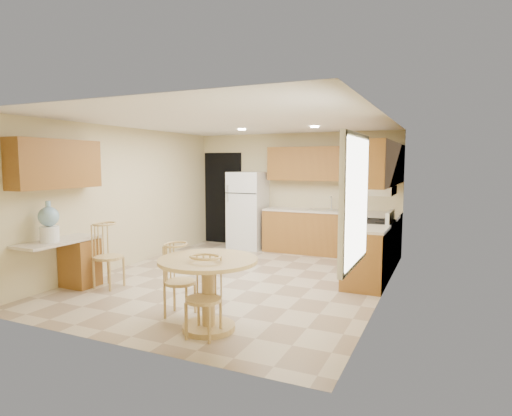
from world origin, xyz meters
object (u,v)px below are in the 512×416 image
at_px(stove, 372,247).
at_px(chair_desk, 104,250).
at_px(chair_table_b, 199,291).
at_px(dining_table, 208,283).
at_px(chair_table_a, 176,274).
at_px(water_crock, 49,223).
at_px(refrigerator, 248,210).

height_order(stove, chair_desk, stove).
bearing_deg(stove, chair_table_b, -109.34).
relative_size(stove, dining_table, 0.99).
distance_m(chair_table_a, chair_table_b, 0.74).
xyz_separation_m(chair_desk, water_crock, (-0.45, -0.54, 0.44)).
distance_m(chair_desk, water_crock, 0.83).
bearing_deg(water_crock, chair_desk, 50.43).
bearing_deg(chair_table_a, chair_desk, -119.54).
xyz_separation_m(chair_table_a, chair_desk, (-1.66, 0.55, 0.05)).
bearing_deg(water_crock, stove, 37.54).
bearing_deg(chair_table_b, stove, -112.71).
xyz_separation_m(refrigerator, dining_table, (1.61, -4.41, -0.30)).
bearing_deg(water_crock, chair_table_b, -9.35).
bearing_deg(dining_table, chair_desk, 161.98).
xyz_separation_m(refrigerator, chair_table_b, (1.66, -4.68, -0.31)).
bearing_deg(chair_desk, water_crock, -40.58).
bearing_deg(chair_table_a, water_crock, -101.34).
bearing_deg(chair_desk, refrigerator, 169.76).
xyz_separation_m(dining_table, water_crock, (-2.66, 0.17, 0.49)).
relative_size(refrigerator, stove, 1.53).
bearing_deg(refrigerator, water_crock, -103.92).
distance_m(stove, chair_desk, 4.27).
relative_size(refrigerator, chair_table_a, 1.89).
xyz_separation_m(chair_table_a, chair_table_b, (0.60, -0.44, -0.01)).
relative_size(refrigerator, chair_desk, 1.73).
relative_size(refrigerator, water_crock, 2.92).
bearing_deg(chair_table_a, chair_table_b, 42.80).
xyz_separation_m(refrigerator, stove, (2.88, -1.22, -0.37)).
height_order(dining_table, chair_table_b, chair_table_b).
height_order(stove, chair_table_b, stove).
xyz_separation_m(stove, water_crock, (-3.92, -3.02, 0.56)).
height_order(refrigerator, chair_table_a, refrigerator).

